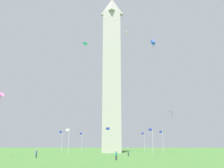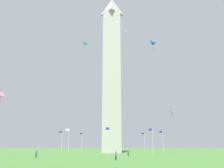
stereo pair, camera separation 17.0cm
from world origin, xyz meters
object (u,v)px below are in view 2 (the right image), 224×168
Objects in this scene: flagpole_s at (163,140)px; flagpole_sw at (144,141)px; obelisk_monument at (112,69)px; person_teal_shirt at (116,156)px; flagpole_n at (62,140)px; kite_pink_delta at (1,96)px; person_blue_shirt at (36,154)px; person_green_shirt at (128,152)px; kite_blue_box at (153,42)px; flagpole_ne at (69,140)px; kite_purple_diamond at (171,112)px; flagpole_nw at (82,141)px; flagpole_e at (109,139)px; flagpole_se at (152,140)px; kite_cyan_diamond at (85,44)px; flagpole_w at (113,141)px; kite_white_box at (126,32)px.

flagpole_s is 13.31m from flagpole_sw.
obelisk_monument is 48.16m from person_teal_shirt.
flagpole_sw is at bearing -157.50° from flagpole_n.
kite_pink_delta is at bearing 51.51° from flagpole_sw.
obelisk_monument is at bearing -18.38° from person_blue_shirt.
obelisk_monument is 37.64m from person_green_shirt.
kite_blue_box is at bearing -167.99° from kite_pink_delta.
flagpole_ne is 32.68m from kite_purple_diamond.
flagpole_nw is (12.36, -12.29, -25.66)m from obelisk_monument.
person_teal_shirt is at bearing 54.21° from kite_blue_box.
obelisk_monument reaches higher than person_teal_shirt.
person_teal_shirt is at bearing 168.49° from person_green_shirt.
flagpole_e is 1.00× the size of flagpole_s.
flagpole_se reaches higher than person_blue_shirt.
flagpole_se is at bearing 135.00° from flagpole_nw.
flagpole_e is (-17.39, 17.39, 0.00)m from flagpole_n.
flagpole_nw is 3.39× the size of kite_cyan_diamond.
person_blue_shirt is at bearing 72.77° from flagpole_w.
person_teal_shirt is (-14.47, 26.14, -3.28)m from flagpole_ne.
flagpole_e is at bearing -33.23° from kite_blue_box.
kite_pink_delta is at bearing 29.51° from kite_purple_diamond.
kite_cyan_diamond reaches higher than flagpole_ne.
flagpole_s is 3.37× the size of kite_pink_delta.
flagpole_s is at bearing 157.50° from flagpole_nw.
person_teal_shirt is at bearing 92.23° from flagpole_w.
kite_pink_delta is (23.46, 32.59, -16.53)m from obelisk_monument.
flagpole_ne is 36.89m from kite_blue_box.
flagpole_se is at bearing -92.30° from kite_blue_box.
flagpole_w is at bearing -157.50° from flagpole_nw.
flagpole_n is at bearing -0.00° from flagpole_s.
kite_pink_delta is (23.39, 49.98, 9.13)m from flagpole_w.
flagpole_n reaches higher than person_teal_shirt.
kite_white_box reaches higher than flagpole_e.
kite_purple_diamond is at bearing -49.08° from person_blue_shirt.
flagpole_w is 1.00× the size of flagpole_nw.
person_green_shirt is 28.90m from kite_blue_box.
person_blue_shirt is at bearing 86.42° from flagpole_nw.
flagpole_n is 4.81× the size of kite_white_box.
person_blue_shirt is 36.33m from kite_cyan_diamond.
kite_cyan_diamond reaches higher than person_blue_shirt.
flagpole_se is at bearing 134.85° from obelisk_monument.
flagpole_sw is 3.39× the size of kite_cyan_diamond.
flagpole_nw is (12.29, 5.09, 0.00)m from flagpole_w.
flagpole_n is at bearing 67.50° from flagpole_nw.
flagpole_s is at bearing -38.72° from person_blue_shirt.
person_blue_shirt is at bearing 94.40° from flagpole_n.
flagpole_w is at bearing -67.50° from flagpole_se.
kite_cyan_diamond is (-4.58, 3.50, 28.94)m from flagpole_ne.
kite_blue_box is (-6.94, 1.40, 28.02)m from person_green_shirt.
obelisk_monument is 8.05× the size of flagpole_sw.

